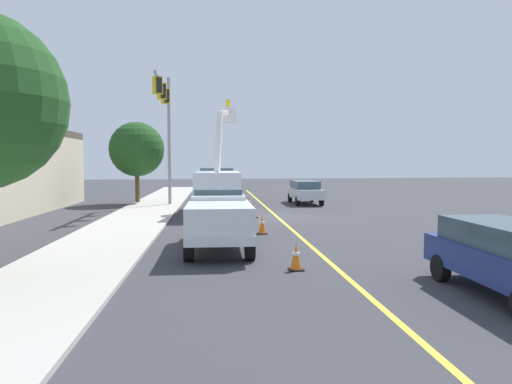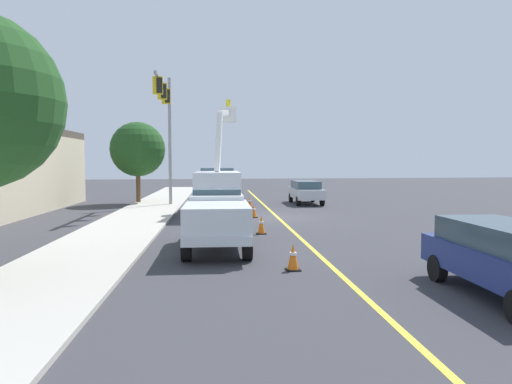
# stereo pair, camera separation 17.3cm
# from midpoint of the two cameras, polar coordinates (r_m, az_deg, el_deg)

# --- Properties ---
(ground) EXTENTS (120.00, 120.00, 0.00)m
(ground) POSITION_cam_midpoint_polar(r_m,az_deg,el_deg) (25.61, 2.52, -3.17)
(ground) COLOR #38383D
(sidewalk_far_side) EXTENTS (60.11, 7.30, 0.12)m
(sidewalk_far_side) POSITION_cam_midpoint_polar(r_m,az_deg,el_deg) (25.72, -14.61, -3.12)
(sidewalk_far_side) COLOR #B2ADA3
(sidewalk_far_side) RESTS_ON ground
(lane_centre_stripe) EXTENTS (49.91, 3.25, 0.01)m
(lane_centre_stripe) POSITION_cam_midpoint_polar(r_m,az_deg,el_deg) (25.61, 2.52, -3.16)
(lane_centre_stripe) COLOR yellow
(lane_centre_stripe) RESTS_ON ground
(utility_bucket_truck) EXTENTS (8.34, 3.00, 6.90)m
(utility_bucket_truck) POSITION_cam_midpoint_polar(r_m,az_deg,el_deg) (27.53, -5.01, 0.67)
(utility_bucket_truck) COLOR white
(utility_bucket_truck) RESTS_ON ground
(service_pickup_truck) EXTENTS (5.72, 2.47, 2.06)m
(service_pickup_truck) POSITION_cam_midpoint_polar(r_m,az_deg,el_deg) (16.14, -4.94, -3.23)
(service_pickup_truck) COLOR silver
(service_pickup_truck) RESTS_ON ground
(passing_minivan) EXTENTS (4.91, 2.19, 1.69)m
(passing_minivan) POSITION_cam_midpoint_polar(r_m,az_deg,el_deg) (34.13, 5.93, 0.17)
(passing_minivan) COLOR silver
(passing_minivan) RESTS_ON ground
(trailing_sedan) EXTENTS (4.91, 2.19, 1.69)m
(trailing_sedan) POSITION_cam_midpoint_polar(r_m,az_deg,el_deg) (11.87, 28.78, -6.90)
(trailing_sedan) COLOR navy
(trailing_sedan) RESTS_ON ground
(traffic_cone_leading) EXTENTS (0.40, 0.40, 0.77)m
(traffic_cone_leading) POSITION_cam_midpoint_polar(r_m,az_deg,el_deg) (13.20, 4.60, -8.04)
(traffic_cone_leading) COLOR black
(traffic_cone_leading) RESTS_ON ground
(traffic_cone_mid_front) EXTENTS (0.40, 0.40, 0.81)m
(traffic_cone_mid_front) POSITION_cam_midpoint_polar(r_m,az_deg,el_deg) (19.69, 0.53, -4.08)
(traffic_cone_mid_front) COLOR black
(traffic_cone_mid_front) RESTS_ON ground
(traffic_cone_mid_rear) EXTENTS (0.40, 0.40, 0.77)m
(traffic_cone_mid_rear) POSITION_cam_midpoint_polar(r_m,az_deg,el_deg) (25.45, -0.45, -2.35)
(traffic_cone_mid_rear) COLOR black
(traffic_cone_mid_rear) RESTS_ON ground
(traffic_cone_trailing) EXTENTS (0.40, 0.40, 0.76)m
(traffic_cone_trailing) POSITION_cam_midpoint_polar(r_m,az_deg,el_deg) (30.95, -0.99, -1.28)
(traffic_cone_trailing) COLOR black
(traffic_cone_trailing) RESTS_ON ground
(traffic_signal_mast) EXTENTS (7.45, 0.83, 8.92)m
(traffic_signal_mast) POSITION_cam_midpoint_polar(r_m,az_deg,el_deg) (30.81, -11.28, 9.46)
(traffic_signal_mast) COLOR gray
(traffic_signal_mast) RESTS_ON ground
(street_tree_right) EXTENTS (4.00, 4.00, 6.02)m
(street_tree_right) POSITION_cam_midpoint_polar(r_m,az_deg,el_deg) (35.06, -14.69, 5.13)
(street_tree_right) COLOR brown
(street_tree_right) RESTS_ON ground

